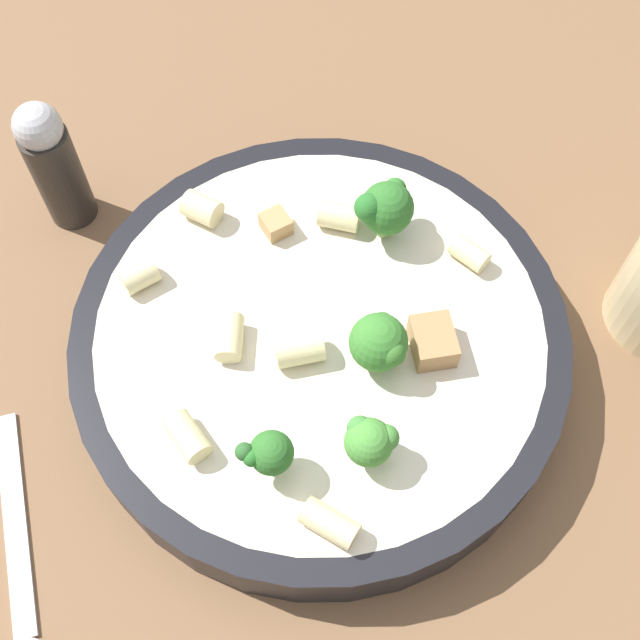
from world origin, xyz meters
name	(u,v)px	position (x,y,z in m)	size (l,w,h in m)	color
ground_plane	(320,360)	(0.00, 0.00, 0.00)	(2.00, 2.00, 0.00)	brown
pasta_bowl	(320,342)	(0.00, 0.00, 0.02)	(0.28, 0.28, 0.04)	black
broccoli_floret_0	(370,441)	(0.06, 0.04, 0.06)	(0.02, 0.03, 0.03)	#9EC175
broccoli_floret_1	(380,343)	(0.01, 0.04, 0.06)	(0.03, 0.03, 0.04)	#9EC175
broccoli_floret_2	(261,452)	(0.08, -0.01, 0.06)	(0.02, 0.02, 0.03)	#93B766
broccoli_floret_3	(385,208)	(-0.07, 0.02, 0.06)	(0.03, 0.03, 0.04)	#84AD60
rigatoni_0	(188,437)	(0.08, -0.05, 0.05)	(0.01, 0.01, 0.03)	beige
rigatoni_1	(142,271)	(0.00, -0.11, 0.05)	(0.02, 0.02, 0.02)	beige
rigatoni_2	(202,209)	(-0.05, -0.09, 0.05)	(0.02, 0.02, 0.02)	beige
rigatoni_3	(330,523)	(0.11, 0.04, 0.05)	(0.01, 0.01, 0.03)	beige
rigatoni_4	(470,253)	(-0.07, 0.07, 0.05)	(0.01, 0.01, 0.02)	beige
rigatoni_5	(339,216)	(-0.07, -0.01, 0.05)	(0.02, 0.02, 0.02)	beige
rigatoni_6	(230,338)	(0.02, -0.04, 0.05)	(0.01, 0.01, 0.03)	beige
rigatoni_7	(299,349)	(0.02, -0.01, 0.05)	(0.02, 0.02, 0.03)	beige
chicken_chunk_0	(433,341)	(-0.01, 0.06, 0.05)	(0.03, 0.02, 0.02)	#A87A4C
chicken_chunk_1	(276,224)	(-0.06, -0.04, 0.05)	(0.02, 0.02, 0.01)	tan
pepper_shaker	(54,164)	(-0.06, -0.19, 0.05)	(0.03, 0.03, 0.10)	#332D28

